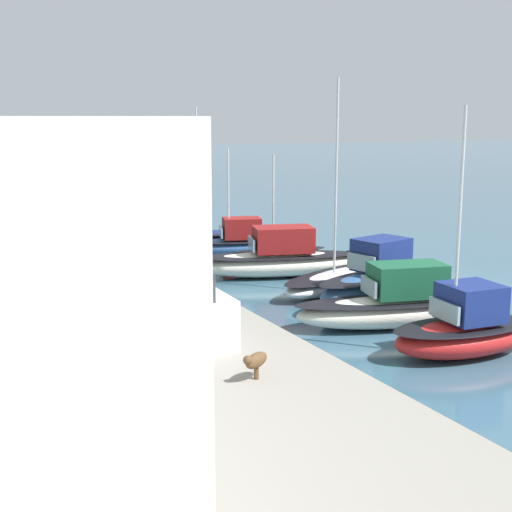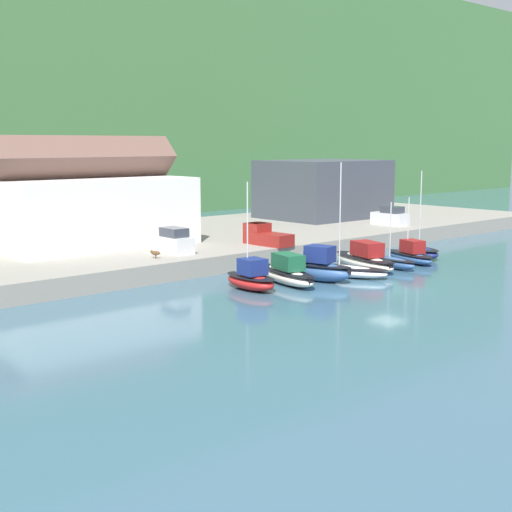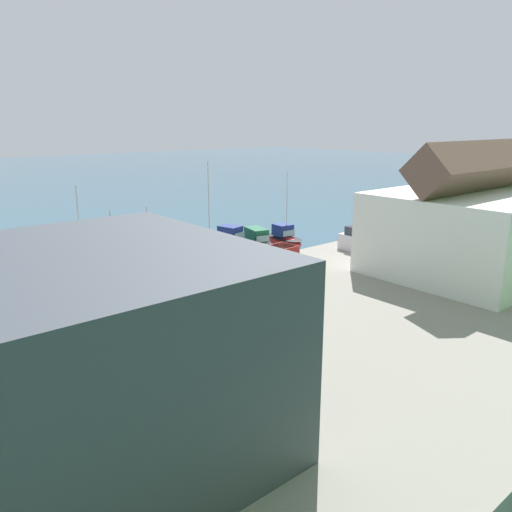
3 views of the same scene
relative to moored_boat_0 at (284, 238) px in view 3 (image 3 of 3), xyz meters
name	(u,v)px [view 3 (image 3 of 3)]	position (x,y,z in m)	size (l,w,h in m)	color
ground_plane	(186,247)	(7.87, -6.52, -0.85)	(320.00, 320.00, 0.00)	#385B70
quay_promenade	(395,307)	(7.87, 19.14, -0.09)	(95.15, 25.85, 1.52)	gray
harbor_clubhouse	(481,224)	(-2.70, 19.20, 4.16)	(17.32, 11.34, 9.82)	white
yacht_club_building	(35,372)	(31.18, 21.70, 4.19)	(14.14, 11.09, 7.05)	#3D424C
moored_boat_0	(284,238)	(0.00, 0.00, 0.00)	(2.73, 5.22, 7.91)	red
moored_boat_1	(258,243)	(3.51, -0.11, -0.01)	(3.98, 8.03, 2.35)	white
moored_boat_2	(232,244)	(6.05, -0.97, 0.18)	(3.45, 6.36, 2.81)	#33568E
moored_boat_3	(205,253)	(9.04, -1.29, -0.33)	(4.51, 7.56, 9.17)	white
moored_boat_4	(177,259)	(12.90, -0.12, 0.02)	(4.56, 8.44, 2.41)	white
moored_boat_5	(148,264)	(15.02, -1.45, -0.32)	(2.09, 5.20, 5.70)	#33568E
moored_boat_6	(114,271)	(18.58, -0.73, -0.11)	(3.62, 6.28, 5.89)	#33568E
moored_boat_7	(84,282)	(21.39, 0.13, -0.26)	(3.64, 5.04, 8.15)	navy
parked_car_0	(362,241)	(0.28, 10.28, 1.59)	(1.93, 4.26, 2.16)	silver
parked_car_2	(492,210)	(-24.81, 10.04, 1.59)	(2.06, 4.30, 2.16)	silver
pickup_truck_0	(273,257)	(9.47, 8.81, 1.49)	(2.15, 4.80, 1.90)	maroon
dog_on_quay	(367,239)	(-2.50, 8.76, 1.13)	(0.66, 0.84, 0.68)	brown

